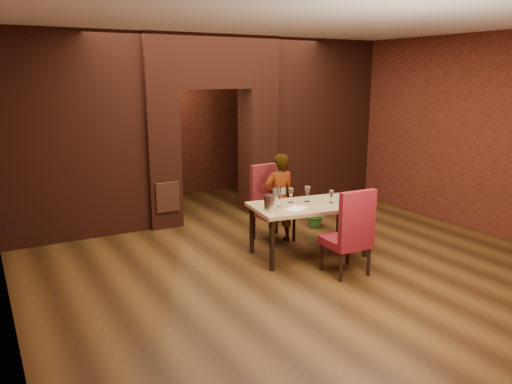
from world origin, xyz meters
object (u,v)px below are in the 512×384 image
Objects in this scene: wine_glass_a at (291,195)px; wine_glass_b at (307,194)px; wine_glass_c at (331,197)px; wine_bucket at (270,203)px; chair_near at (346,231)px; potted_plant at (315,214)px; person_seated at (279,198)px; water_bottle at (279,196)px; dining_table at (308,229)px; chair_far at (274,204)px.

wine_glass_b is at bearing -18.89° from wine_glass_a.
wine_bucket reaches higher than wine_glass_c.
wine_glass_c is at bearing -39.83° from wine_glass_b.
chair_near is 2.57× the size of potted_plant.
person_seated reaches higher than wine_glass_c.
wine_glass_a is 0.29m from water_bottle.
wine_bucket is (-0.97, 0.09, 0.01)m from wine_glass_c.
dining_table is 0.84m from chair_far.
chair_far is 0.85m from water_bottle.
person_seated is at bearing 57.12° from water_bottle.
wine_glass_a is 1.14× the size of wine_glass_c.
water_bottle is (-0.36, -0.70, 0.31)m from chair_far.
water_bottle is 0.64× the size of potted_plant.
wine_glass_c is 1.43m from potted_plant.
person_seated reaches higher than wine_glass_b.
potted_plant is at bearing 9.26° from chair_far.
person_seated reaches higher than wine_glass_a.
chair_far reaches higher than wine_bucket.
potted_plant is at bearing 38.58° from wine_glass_a.
water_bottle is (-0.38, -0.59, 0.20)m from person_seated.
chair_far reaches higher than wine_glass_b.
wine_bucket is at bearing -145.39° from potted_plant.
person_seated is 0.54m from wine_glass_a.
chair_far is 1.07m from potted_plant.
wine_glass_a is (-0.10, -0.61, 0.27)m from chair_far.
dining_table is 0.81m from wine_bucket.
wine_glass_a is (-0.12, -0.50, 0.16)m from person_seated.
wine_bucket is (-0.65, -0.01, 0.48)m from dining_table.
wine_glass_b is 1.41m from potted_plant.
chair_far is 5.67× the size of wine_bucket.
water_bottle is (-0.27, -0.10, 0.04)m from wine_glass_a.
wine_glass_a is 1.51m from potted_plant.
wine_glass_b is 1.24× the size of wine_glass_c.
water_bottle is at bearing 60.72° from person_seated.
chair_far is 1.61m from chair_near.
potted_plant is (1.54, 1.06, -0.63)m from wine_bucket.
wine_bucket is at bearing -170.83° from dining_table.
wine_bucket is at bearing -155.93° from wine_glass_a.
dining_table is 3.60× the size of potted_plant.
water_bottle is at bearing -144.59° from potted_plant.
wine_bucket is 0.72× the size of water_bottle.
dining_table is 1.39m from potted_plant.
wine_glass_a is 1.00× the size of wine_bucket.
chair_far is at bearing -83.78° from chair_near.
chair_far reaches higher than wine_glass_a.
wine_glass_b is at bearing 2.03° from water_bottle.
chair_near is at bearing -91.33° from chair_far.
wine_bucket is at bearing -46.96° from chair_near.
person_seated reaches higher than water_bottle.
person_seated is 7.61× the size of wine_glass_c.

